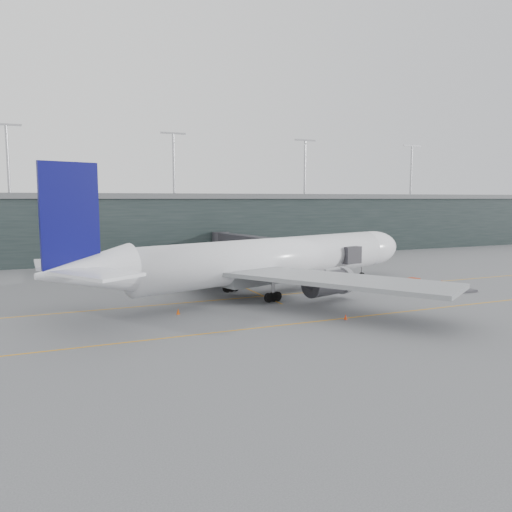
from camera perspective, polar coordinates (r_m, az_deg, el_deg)
name	(u,v)px	position (r m, az deg, el deg)	size (l,w,h in m)	color
ground	(222,294)	(74.11, -3.90, -4.35)	(320.00, 320.00, 0.00)	#535357
taxiline_a	(232,299)	(70.41, -2.81, -4.91)	(160.00, 0.25, 0.02)	orange
taxiline_b	(282,325)	(56.07, 2.95, -7.90)	(160.00, 0.25, 0.02)	orange
taxiline_lead_main	(212,273)	(94.37, -5.05, -1.99)	(0.25, 60.00, 0.02)	orange
terminal	(146,224)	(129.11, -12.50, 3.57)	(240.00, 36.00, 29.00)	black
main_aircraft	(269,260)	(73.46, 1.49, -0.45)	(62.73, 57.72, 17.96)	white
jet_bridge	(270,244)	(101.13, 1.67, 1.34)	(11.42, 44.60, 6.42)	#2C2C31
gse_cart	(412,283)	(81.55, 17.36, -2.97)	(2.77, 2.16, 1.66)	#A72B0B
baggage_dolly	(463,290)	(82.02, 22.54, -3.63)	(3.35, 2.68, 0.34)	#38383D
uld_a	(178,278)	(83.12, -8.89, -2.45)	(2.72, 2.42, 2.08)	#35353A
uld_b	(180,279)	(83.05, -8.65, -2.61)	(2.05, 1.74, 1.67)	#35353A
uld_c	(210,277)	(83.09, -5.27, -2.42)	(2.71, 2.44, 2.03)	#35353A
cone_nose	(442,282)	(88.39, 20.48, -2.76)	(0.42, 0.42, 0.66)	#DB3F0C
cone_wing_stbd	(346,317)	(59.42, 10.20, -6.87)	(0.39, 0.39, 0.62)	red
cone_wing_port	(243,278)	(86.39, -1.53, -2.56)	(0.40, 0.40, 0.63)	orange
cone_tail	(178,311)	(61.77, -8.89, -6.28)	(0.45, 0.45, 0.72)	#F55A0D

